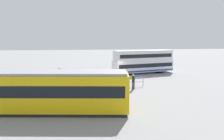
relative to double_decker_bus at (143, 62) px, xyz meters
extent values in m
plane|color=gray|center=(4.90, 3.60, -1.99)|extent=(160.00, 160.00, 0.00)
cube|color=silver|center=(-0.01, 0.00, -0.73)|extent=(10.79, 4.83, 1.82)
cube|color=silver|center=(-0.01, 0.00, 0.99)|extent=(10.46, 4.66, 1.62)
cube|color=black|center=(-0.01, 0.00, -0.51)|extent=(10.28, 4.74, 0.64)
cube|color=black|center=(-0.01, 0.00, 1.07)|extent=(9.95, 4.57, 0.60)
cube|color=#193FA5|center=(-0.01, 0.00, -1.39)|extent=(10.59, 4.82, 0.24)
cube|color=#B2B2B7|center=(-0.01, 0.00, 1.85)|extent=(10.46, 4.66, 0.10)
cylinder|color=black|center=(3.16, 0.72, -1.49)|extent=(1.53, 2.67, 1.00)
cylinder|color=black|center=(-2.82, -0.64, -1.49)|extent=(1.53, 2.67, 1.00)
cube|color=#E5B70C|center=(14.04, 15.99, -0.32)|extent=(15.61, 4.73, 2.83)
cube|color=black|center=(14.04, 15.99, -0.04)|extent=(15.00, 4.67, 0.90)
cube|color=gray|center=(14.04, 15.99, 1.20)|extent=(15.28, 4.49, 0.20)
cube|color=black|center=(14.04, 15.99, -1.86)|extent=(15.29, 4.56, 0.25)
cylinder|color=#33384C|center=(7.00, 7.31, -1.59)|extent=(0.14, 0.14, 0.80)
cylinder|color=#33384C|center=(6.96, 7.09, -1.59)|extent=(0.14, 0.14, 0.80)
cylinder|color=black|center=(6.98, 7.20, -0.87)|extent=(0.37, 0.37, 0.62)
sphere|color=#8C6647|center=(6.98, 7.20, -0.45)|extent=(0.22, 0.22, 0.22)
cylinder|color=black|center=(4.20, 10.35, -1.54)|extent=(0.14, 0.14, 0.89)
cylinder|color=black|center=(4.39, 10.45, -1.54)|extent=(0.14, 0.14, 0.89)
cylinder|color=black|center=(4.30, 10.40, -0.76)|extent=(0.43, 0.43, 0.68)
sphere|color=beige|center=(4.30, 10.40, -0.30)|extent=(0.24, 0.24, 0.24)
cube|color=gray|center=(7.48, 8.62, -0.94)|extent=(9.55, 0.84, 0.06)
cube|color=gray|center=(7.48, 8.62, -1.44)|extent=(9.55, 0.84, 0.06)
cylinder|color=gray|center=(2.71, 9.01, -1.46)|extent=(0.07, 0.07, 1.05)
cylinder|color=gray|center=(7.48, 8.62, -1.46)|extent=(0.07, 0.07, 1.05)
cylinder|color=gray|center=(12.25, 8.23, -1.46)|extent=(0.07, 0.07, 1.05)
cylinder|color=slate|center=(12.71, 9.39, -0.70)|extent=(0.10, 0.10, 2.57)
cube|color=#D8D84C|center=(12.70, 9.43, 0.19)|extent=(0.92, 0.07, 0.60)
camera|label=1|loc=(9.69, 31.58, 3.76)|focal=30.99mm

